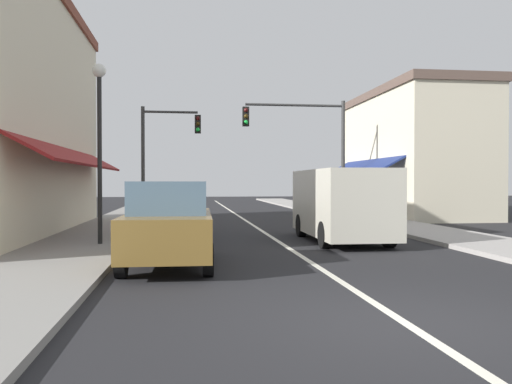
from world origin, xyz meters
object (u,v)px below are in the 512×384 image
(parked_car_nearest_left, at_px, (169,224))
(parked_car_second_left, at_px, (170,210))
(street_lamp_left_near, at_px, (99,124))
(van_in_lane, at_px, (341,203))
(traffic_signal_left_corner, at_px, (162,145))
(traffic_signal_mast_arm, at_px, (309,138))

(parked_car_nearest_left, relative_size, parked_car_second_left, 1.00)
(parked_car_nearest_left, bearing_deg, street_lamp_left_near, 121.67)
(van_in_lane, bearing_deg, traffic_signal_left_corner, 117.39)
(parked_car_second_left, distance_m, street_lamp_left_near, 3.78)
(traffic_signal_mast_arm, bearing_deg, parked_car_nearest_left, -114.39)
(parked_car_nearest_left, relative_size, traffic_signal_left_corner, 0.76)
(van_in_lane, distance_m, traffic_signal_left_corner, 12.91)
(parked_car_nearest_left, bearing_deg, traffic_signal_left_corner, 94.46)
(van_in_lane, relative_size, traffic_signal_left_corner, 0.95)
(parked_car_nearest_left, bearing_deg, parked_car_second_left, 93.14)
(parked_car_nearest_left, xyz_separation_m, street_lamp_left_near, (-1.92, 3.30, 2.40))
(parked_car_second_left, height_order, van_in_lane, van_in_lane)
(van_in_lane, relative_size, traffic_signal_mast_arm, 0.92)
(parked_car_second_left, distance_m, van_in_lane, 5.31)
(traffic_signal_left_corner, bearing_deg, parked_car_second_left, -86.28)
(parked_car_second_left, relative_size, street_lamp_left_near, 0.85)
(parked_car_second_left, bearing_deg, traffic_signal_mast_arm, 49.98)
(parked_car_nearest_left, xyz_separation_m, parked_car_second_left, (-0.16, 5.63, 0.00))
(street_lamp_left_near, bearing_deg, parked_car_nearest_left, -59.84)
(van_in_lane, bearing_deg, street_lamp_left_near, -173.21)
(traffic_signal_left_corner, relative_size, street_lamp_left_near, 1.12)
(street_lamp_left_near, bearing_deg, traffic_signal_mast_arm, 51.82)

